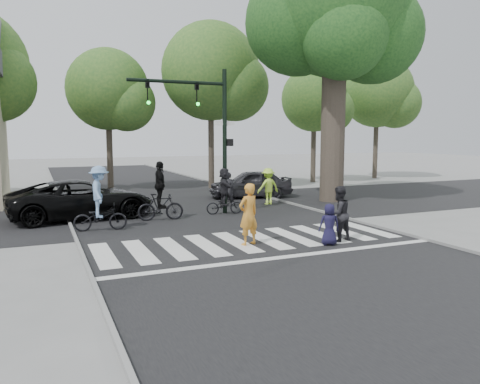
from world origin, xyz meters
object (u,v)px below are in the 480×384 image
object	(u,v)px
eucalyptus	(334,15)
pedestrian_woman	(248,214)
cyclist_right	(224,194)
pedestrian_child	(329,224)
traffic_signal	(205,121)
pedestrian_adult	(339,214)
cyclist_left	(100,203)
car_grey	(250,184)
car_suv	(82,199)
cyclist_mid	(160,196)

from	to	relation	value
eucalyptus	pedestrian_woman	bearing A→B (deg)	-137.65
cyclist_right	pedestrian_child	bearing A→B (deg)	-82.79
traffic_signal	pedestrian_adult	xyz separation A→B (m)	(2.13, -6.33, -3.03)
traffic_signal	pedestrian_adult	size ratio (longest dim) A/B	3.46
pedestrian_woman	cyclist_left	xyz separation A→B (m)	(-3.83, 3.99, 0.04)
car_grey	cyclist_right	bearing A→B (deg)	-24.92
cyclist_right	car_suv	distance (m)	5.72
cyclist_right	car_grey	xyz separation A→B (m)	(3.21, 4.33, -0.13)
cyclist_mid	cyclist_right	distance (m)	2.85
pedestrian_woman	cyclist_mid	xyz separation A→B (m)	(-1.42, 5.10, 0.01)
pedestrian_adult	cyclist_right	world-z (taller)	cyclist_right
cyclist_mid	car_grey	distance (m)	7.64
car_suv	car_grey	distance (m)	9.29
cyclist_mid	eucalyptus	bearing A→B (deg)	12.42
traffic_signal	cyclist_mid	distance (m)	3.66
traffic_signal	cyclist_left	size ratio (longest dim) A/B	2.65
eucalyptus	cyclist_mid	world-z (taller)	eucalyptus
cyclist_left	eucalyptus	bearing A→B (deg)	15.14
cyclist_left	car_suv	bearing A→B (deg)	97.01
cyclist_right	cyclist_mid	bearing A→B (deg)	-172.87
eucalyptus	cyclist_right	bearing A→B (deg)	-165.32
traffic_signal	car_suv	bearing A→B (deg)	167.43
cyclist_mid	traffic_signal	bearing A→B (deg)	15.35
traffic_signal	pedestrian_child	bearing A→B (deg)	-76.89
eucalyptus	car_suv	bearing A→B (deg)	-178.13
eucalyptus	pedestrian_woman	distance (m)	13.37
eucalyptus	cyclist_left	distance (m)	14.55
pedestrian_adult	cyclist_mid	bearing A→B (deg)	-60.73
pedestrian_woman	car_suv	distance (m)	7.94
pedestrian_woman	cyclist_mid	distance (m)	5.30
pedestrian_adult	traffic_signal	bearing A→B (deg)	-78.33
traffic_signal	pedestrian_woman	xyz separation A→B (m)	(-0.66, -5.68, -2.96)
pedestrian_adult	car_suv	distance (m)	10.17
traffic_signal	cyclist_left	bearing A→B (deg)	-159.39
cyclist_left	cyclist_right	world-z (taller)	cyclist_left
cyclist_right	car_grey	bearing A→B (deg)	53.49
pedestrian_adult	cyclist_mid	size ratio (longest dim) A/B	0.75
eucalyptus	cyclist_left	world-z (taller)	eucalyptus
pedestrian_woman	pedestrian_child	size ratio (longest dim) A/B	1.48
traffic_signal	pedestrian_adult	distance (m)	7.34
pedestrian_woman	pedestrian_adult	distance (m)	2.87
traffic_signal	pedestrian_child	distance (m)	7.60
cyclist_mid	car_suv	distance (m)	3.21
cyclist_right	car_grey	size ratio (longest dim) A/B	0.45
car_grey	pedestrian_woman	bearing A→B (deg)	-13.61
eucalyptus	pedestrian_adult	world-z (taller)	eucalyptus
car_suv	pedestrian_child	bearing A→B (deg)	-147.32
pedestrian_child	car_grey	distance (m)	11.06
pedestrian_woman	cyclist_left	distance (m)	5.53
traffic_signal	pedestrian_woman	distance (m)	6.44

